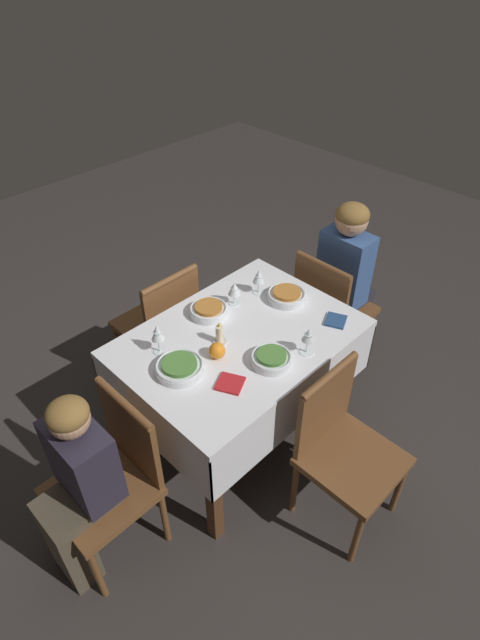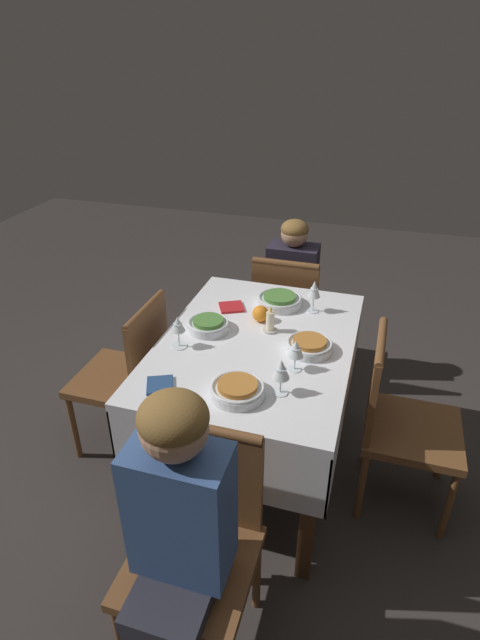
{
  "view_description": "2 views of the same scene",
  "coord_description": "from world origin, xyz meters",
  "px_view_note": "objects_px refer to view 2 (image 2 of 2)",
  "views": [
    {
      "loc": [
        1.33,
        1.32,
        2.42
      ],
      "look_at": [
        0.03,
        0.04,
        0.91
      ],
      "focal_mm": 28.0,
      "sensor_mm": 36.0,
      "label": 1
    },
    {
      "loc": [
        -1.84,
        -0.48,
        1.95
      ],
      "look_at": [
        0.06,
        0.1,
        0.83
      ],
      "focal_mm": 28.0,
      "sensor_mm": 36.0,
      "label": 2
    }
  ],
  "objects_px": {
    "person_child_dark": "(293,288)",
    "wine_glass_west": "(281,370)",
    "bowl_west": "(238,389)",
    "bowl_south": "(309,345)",
    "bowl_north": "(208,325)",
    "chair_north": "(129,371)",
    "chair_east": "(287,311)",
    "wine_glass_east": "(314,290)",
    "napkin_red_folded": "(160,385)",
    "napkin_spare_side": "(231,307)",
    "chair_west": "(197,536)",
    "person_adult_denim": "(176,541)",
    "chair_south": "(398,417)",
    "bowl_east": "(280,300)",
    "wine_glass_south": "(296,349)",
    "candle_centerpiece": "(270,323)",
    "wine_glass_north": "(178,326)",
    "dining_table": "(256,362)",
    "orange_fruit": "(260,314)"
  },
  "relations": [
    {
      "from": "chair_east",
      "to": "napkin_spare_side",
      "type": "relative_size",
      "value": 5.65
    },
    {
      "from": "napkin_red_folded",
      "to": "bowl_west",
      "type": "bearing_deg",
      "value": -83.57
    },
    {
      "from": "wine_glass_south",
      "to": "bowl_north",
      "type": "height_order",
      "value": "wine_glass_south"
    },
    {
      "from": "bowl_north",
      "to": "chair_north",
      "type": "bearing_deg",
      "value": 97.35
    },
    {
      "from": "wine_glass_south",
      "to": "napkin_red_folded",
      "type": "xyz_separation_m",
      "value": [
        -0.26,
        0.48,
        -0.09
      ]
    },
    {
      "from": "person_adult_denim",
      "to": "bowl_south",
      "type": "height_order",
      "value": "person_adult_denim"
    },
    {
      "from": "wine_glass_south",
      "to": "chair_north",
      "type": "bearing_deg",
      "value": 80.5
    },
    {
      "from": "chair_east",
      "to": "chair_north",
      "type": "distance_m",
      "value": 1.06
    },
    {
      "from": "candle_centerpiece",
      "to": "chair_west",
      "type": "bearing_deg",
      "value": 178.97
    },
    {
      "from": "wine_glass_north",
      "to": "orange_fruit",
      "type": "bearing_deg",
      "value": -41.21
    },
    {
      "from": "chair_north",
      "to": "person_child_dark",
      "type": "relative_size",
      "value": 0.84
    },
    {
      "from": "napkin_red_folded",
      "to": "napkin_spare_side",
      "type": "height_order",
      "value": "same"
    },
    {
      "from": "chair_east",
      "to": "bowl_south",
      "type": "bearing_deg",
      "value": 107.5
    },
    {
      "from": "chair_east",
      "to": "person_child_dark",
      "type": "distance_m",
      "value": 0.18
    },
    {
      "from": "person_adult_denim",
      "to": "napkin_spare_side",
      "type": "height_order",
      "value": "person_adult_denim"
    },
    {
      "from": "dining_table",
      "to": "bowl_west",
      "type": "height_order",
      "value": "bowl_west"
    },
    {
      "from": "chair_south",
      "to": "person_child_dark",
      "type": "relative_size",
      "value": 0.84
    },
    {
      "from": "bowl_south",
      "to": "chair_east",
      "type": "bearing_deg",
      "value": 17.5
    },
    {
      "from": "chair_west",
      "to": "candle_centerpiece",
      "type": "relative_size",
      "value": 6.94
    },
    {
      "from": "wine_glass_east",
      "to": "bowl_south",
      "type": "bearing_deg",
      "value": -172.72
    },
    {
      "from": "bowl_west",
      "to": "bowl_north",
      "type": "xyz_separation_m",
      "value": [
        0.43,
        0.27,
        0.0
      ]
    },
    {
      "from": "bowl_west",
      "to": "wine_glass_north",
      "type": "distance_m",
      "value": 0.44
    },
    {
      "from": "chair_west",
      "to": "candle_centerpiece",
      "type": "bearing_deg",
      "value": 88.97
    },
    {
      "from": "chair_south",
      "to": "bowl_west",
      "type": "relative_size",
      "value": 4.13
    },
    {
      "from": "chair_east",
      "to": "person_child_dark",
      "type": "height_order",
      "value": "person_child_dark"
    },
    {
      "from": "napkin_red_folded",
      "to": "person_child_dark",
      "type": "bearing_deg",
      "value": -9.95
    },
    {
      "from": "chair_west",
      "to": "bowl_north",
      "type": "distance_m",
      "value": 0.95
    },
    {
      "from": "person_child_dark",
      "to": "wine_glass_north",
      "type": "relative_size",
      "value": 6.92
    },
    {
      "from": "chair_east",
      "to": "bowl_west",
      "type": "bearing_deg",
      "value": 92.67
    },
    {
      "from": "person_adult_denim",
      "to": "bowl_south",
      "type": "xyz_separation_m",
      "value": [
        0.97,
        -0.22,
        0.14
      ]
    },
    {
      "from": "chair_west",
      "to": "bowl_north",
      "type": "relative_size",
      "value": 4.45
    },
    {
      "from": "wine_glass_south",
      "to": "bowl_west",
      "type": "bearing_deg",
      "value": 142.98
    },
    {
      "from": "chair_west",
      "to": "wine_glass_south",
      "type": "height_order",
      "value": "wine_glass_south"
    },
    {
      "from": "bowl_west",
      "to": "bowl_south",
      "type": "xyz_separation_m",
      "value": [
        0.39,
        -0.21,
        0.0
      ]
    },
    {
      "from": "person_child_dark",
      "to": "napkin_red_folded",
      "type": "distance_m",
      "value": 1.46
    },
    {
      "from": "wine_glass_east",
      "to": "wine_glass_south",
      "type": "distance_m",
      "value": 0.52
    },
    {
      "from": "wine_glass_east",
      "to": "napkin_red_folded",
      "type": "relative_size",
      "value": 1.15
    },
    {
      "from": "person_adult_denim",
      "to": "bowl_west",
      "type": "xyz_separation_m",
      "value": [
        0.58,
        -0.01,
        0.14
      ]
    },
    {
      "from": "chair_south",
      "to": "bowl_west",
      "type": "distance_m",
      "value": 0.81
    },
    {
      "from": "dining_table",
      "to": "chair_south",
      "type": "height_order",
      "value": "chair_south"
    },
    {
      "from": "chair_east",
      "to": "napkin_spare_side",
      "type": "distance_m",
      "value": 0.66
    },
    {
      "from": "wine_glass_south",
      "to": "chair_west",
      "type": "bearing_deg",
      "value": 164.14
    },
    {
      "from": "wine_glass_north",
      "to": "wine_glass_west",
      "type": "bearing_deg",
      "value": -111.09
    },
    {
      "from": "person_adult_denim",
      "to": "wine_glass_east",
      "type": "relative_size",
      "value": 6.97
    },
    {
      "from": "bowl_north",
      "to": "napkin_red_folded",
      "type": "height_order",
      "value": "bowl_north"
    },
    {
      "from": "chair_south",
      "to": "bowl_east",
      "type": "xyz_separation_m",
      "value": [
        0.36,
        0.64,
        0.31
      ]
    },
    {
      "from": "bowl_east",
      "to": "candle_centerpiece",
      "type": "height_order",
      "value": "candle_centerpiece"
    },
    {
      "from": "wine_glass_west",
      "to": "chair_east",
      "type": "bearing_deg",
      "value": 10.18
    },
    {
      "from": "chair_north",
      "to": "wine_glass_north",
      "type": "distance_m",
      "value": 0.53
    },
    {
      "from": "person_child_dark",
      "to": "wine_glass_west",
      "type": "height_order",
      "value": "person_child_dark"
    }
  ]
}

